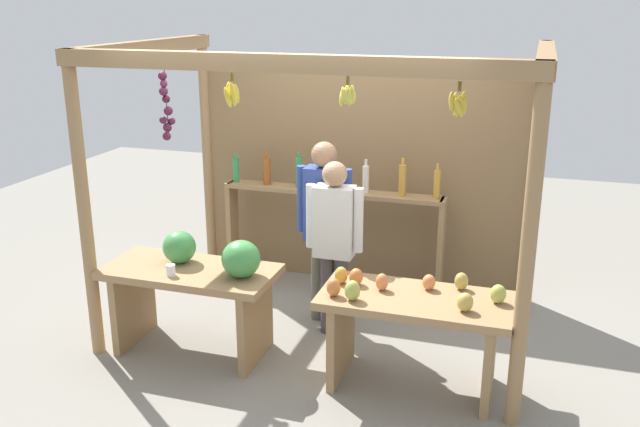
% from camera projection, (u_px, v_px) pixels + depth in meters
% --- Properties ---
extents(ground_plane, '(12.00, 12.00, 0.00)m').
position_uv_depth(ground_plane, '(327.00, 324.00, 6.01)').
color(ground_plane, gray).
rests_on(ground_plane, ground).
extents(market_stall, '(3.35, 2.17, 2.39)m').
position_uv_depth(market_stall, '(343.00, 157.00, 6.03)').
color(market_stall, '#99754C').
rests_on(market_stall, ground).
extents(fruit_counter_left, '(1.36, 0.64, 1.00)m').
position_uv_depth(fruit_counter_left, '(198.00, 280.00, 5.36)').
color(fruit_counter_left, '#99754C').
rests_on(fruit_counter_left, ground).
extents(fruit_counter_right, '(1.36, 0.64, 0.86)m').
position_uv_depth(fruit_counter_right, '(413.00, 318.00, 4.89)').
color(fruit_counter_right, '#99754C').
rests_on(fruit_counter_right, ground).
extents(bottle_shelf_unit, '(2.15, 0.22, 1.35)m').
position_uv_depth(bottle_shelf_unit, '(332.00, 210.00, 6.53)').
color(bottle_shelf_unit, '#99754C').
rests_on(bottle_shelf_unit, ground).
extents(vendor_man, '(0.48, 0.22, 1.60)m').
position_uv_depth(vendor_man, '(324.00, 216.00, 5.81)').
color(vendor_man, '#585749').
rests_on(vendor_man, ground).
extents(vendor_woman, '(0.48, 0.20, 1.50)m').
position_uv_depth(vendor_woman, '(334.00, 234.00, 5.58)').
color(vendor_woman, '#484045').
rests_on(vendor_woman, ground).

